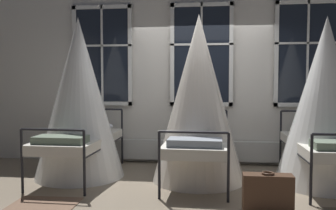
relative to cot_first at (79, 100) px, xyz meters
name	(u,v)px	position (x,y,z in m)	size (l,w,h in m)	color
ground	(199,178)	(1.88, 0.10, -1.21)	(20.74, 20.74, 0.00)	gray
back_wall_with_windows	(201,79)	(1.88, 1.20, 0.35)	(8.21, 0.10, 3.10)	silver
window_bank	(201,97)	(1.88, 1.08, 0.01)	(4.79, 0.10, 2.83)	black
cot_first	(79,100)	(0.00, 0.00, 0.00)	(1.39, 1.96, 2.49)	black
cot_second	(198,101)	(1.87, -0.02, 0.00)	(1.39, 1.98, 2.50)	black
cot_third	(325,104)	(3.69, -0.02, -0.03)	(1.39, 1.95, 2.43)	black
rug_first	(44,204)	(0.05, -1.34, -1.20)	(0.80, 0.56, 0.01)	brown
suitcase_dark	(268,193)	(2.70, -1.30, -0.98)	(0.56, 0.22, 0.47)	#472D1E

